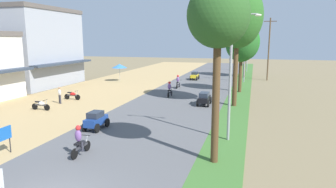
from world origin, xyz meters
TOP-DOWN VIEW (x-y plane):
  - shophouse_mid at (-19.98, 25.15)m, footprint 7.31×11.55m
  - parked_motorbike_second at (-10.40, 12.93)m, footprint 1.80×0.54m
  - parked_motorbike_third at (-10.41, 17.66)m, footprint 1.80×0.54m
  - street_signboard at (-5.34, 3.63)m, footprint 0.06×1.30m
  - vendor_umbrella at (-11.59, 31.42)m, footprint 2.20×2.20m
  - pedestrian_on_shoulder at (-10.47, 15.70)m, footprint 0.43×0.37m
  - median_tree_nearest at (5.42, 5.91)m, footprint 2.90×2.90m
  - median_tree_second at (5.52, 19.33)m, footprint 4.41×4.41m
  - median_tree_third at (5.64, 27.09)m, footprint 3.66×3.66m
  - median_tree_fourth at (5.63, 41.57)m, footprint 4.42×4.42m
  - streetlamp_near at (5.80, 9.49)m, footprint 3.16×0.20m
  - streetlamp_mid at (5.80, 35.65)m, footprint 3.16×0.20m
  - streetlamp_far at (5.80, 50.81)m, footprint 3.16×0.20m
  - utility_pole_near at (9.10, 38.96)m, footprint 1.80×0.20m
  - car_hatchback_blue at (-2.99, 9.17)m, footprint 1.04×2.00m
  - car_sedan_black at (2.83, 18.79)m, footprint 1.10×2.26m
  - car_sedan_yellow at (-1.43, 36.11)m, footprint 1.10×2.26m
  - motorbike_foreground_rider at (-1.43, 4.75)m, footprint 0.54×1.80m
  - motorbike_ahead_second at (-1.36, 21.86)m, footprint 0.54×1.80m
  - motorbike_ahead_third at (-1.92, 27.74)m, footprint 0.54×1.80m

SIDE VIEW (x-z plane):
  - parked_motorbike_second at x=-10.40m, z-range 0.08..1.02m
  - parked_motorbike_third at x=-10.41m, z-range 0.08..1.02m
  - car_sedan_black at x=2.83m, z-range 0.15..1.34m
  - car_sedan_yellow at x=-1.43m, z-range 0.15..1.34m
  - car_hatchback_blue at x=-2.99m, z-range 0.13..1.36m
  - motorbike_foreground_rider at x=-1.43m, z-range 0.03..1.69m
  - motorbike_ahead_second at x=-1.36m, z-range 0.03..1.69m
  - motorbike_ahead_third at x=-1.92m, z-range 0.03..1.69m
  - pedestrian_on_shoulder at x=-10.47m, z-range 0.15..1.77m
  - street_signboard at x=-5.34m, z-range 0.36..1.86m
  - vendor_umbrella at x=-11.59m, z-range 1.05..3.57m
  - streetlamp_mid at x=5.80m, z-range 0.64..7.68m
  - streetlamp_near at x=5.80m, z-range 0.65..8.22m
  - streetlamp_far at x=5.80m, z-range 0.65..8.30m
  - utility_pole_near at x=9.10m, z-range 0.19..9.38m
  - shophouse_mid at x=-19.98m, z-range 0.00..10.10m
  - median_tree_fourth at x=5.63m, z-range 1.43..9.90m
  - median_tree_third at x=5.64m, z-range 1.76..9.69m
  - median_tree_nearest at x=5.42m, z-range 2.73..11.39m
  - median_tree_second at x=5.52m, z-range 2.62..13.52m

